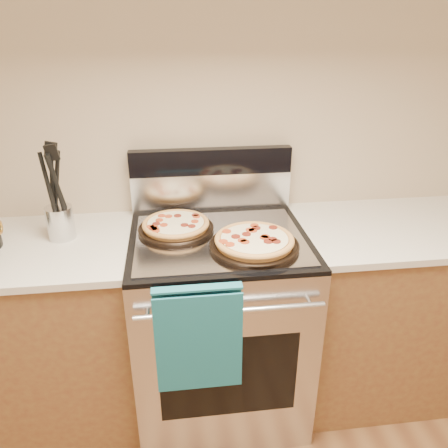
{
  "coord_description": "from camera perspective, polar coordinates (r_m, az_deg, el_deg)",
  "views": [
    {
      "loc": [
        -0.19,
        -0.01,
        1.75
      ],
      "look_at": [
        0.01,
        1.55,
        1.02
      ],
      "focal_mm": 35.0,
      "sensor_mm": 36.0,
      "label": 1
    }
  ],
  "objects": [
    {
      "name": "countertop_left",
      "position": [
        2.02,
        -26.5,
        -3.1
      ],
      "size": [
        1.02,
        0.64,
        0.03
      ],
      "primitive_type": "cube",
      "color": "beige",
      "rests_on": "cabinet_left"
    },
    {
      "name": "pepperoni_pizza_back",
      "position": [
        1.91,
        -6.3,
        -0.23
      ],
      "size": [
        0.39,
        0.39,
        0.04
      ],
      "primitive_type": null,
      "rotation": [
        0.0,
        0.0,
        0.23
      ],
      "color": "#AA6A34",
      "rests_on": "foil_sheet"
    },
    {
      "name": "range_body",
      "position": [
        2.12,
        -0.61,
        -13.07
      ],
      "size": [
        0.76,
        0.68,
        0.9
      ],
      "primitive_type": "cube",
      "color": "#B7B7BC",
      "rests_on": "ground"
    },
    {
      "name": "foil_sheet",
      "position": [
        1.84,
        -0.57,
        -1.94
      ],
      "size": [
        0.7,
        0.55,
        0.01
      ],
      "primitive_type": "cube",
      "color": "gray",
      "rests_on": "cooktop"
    },
    {
      "name": "cabinet_right",
      "position": [
        2.39,
        21.11,
        -10.34
      ],
      "size": [
        1.0,
        0.62,
        0.88
      ],
      "primitive_type": "cube",
      "color": "brown",
      "rests_on": "ground"
    },
    {
      "name": "backsplash_upper",
      "position": [
        2.07,
        -1.71,
        8.2
      ],
      "size": [
        0.76,
        0.06,
        0.12
      ],
      "primitive_type": "cube",
      "color": "black",
      "rests_on": "backsplash_lower"
    },
    {
      "name": "pepperoni_pizza_front",
      "position": [
        1.76,
        3.98,
        -2.37
      ],
      "size": [
        0.47,
        0.47,
        0.05
      ],
      "primitive_type": null,
      "rotation": [
        0.0,
        0.0,
        -0.39
      ],
      "color": "#AA6A34",
      "rests_on": "foil_sheet"
    },
    {
      "name": "dish_towel",
      "position": [
        1.66,
        -3.34,
        -14.45
      ],
      "size": [
        0.32,
        0.05,
        0.42
      ],
      "primitive_type": null,
      "color": "#19597E",
      "rests_on": "oven_handle"
    },
    {
      "name": "cabinet_left",
      "position": [
        2.25,
        -24.27,
        -13.43
      ],
      "size": [
        1.0,
        0.62,
        0.88
      ],
      "primitive_type": "cube",
      "color": "brown",
      "rests_on": "ground"
    },
    {
      "name": "wall_back",
      "position": [
        2.06,
        -1.89,
        13.59
      ],
      "size": [
        4.0,
        0.0,
        4.0
      ],
      "primitive_type": "plane",
      "rotation": [
        1.57,
        0.0,
        0.0
      ],
      "color": "tan",
      "rests_on": "ground"
    },
    {
      "name": "oven_window",
      "position": [
        1.87,
        0.66,
        -19.35
      ],
      "size": [
        0.56,
        0.01,
        0.4
      ],
      "primitive_type": "cube",
      "color": "black",
      "rests_on": "range_body"
    },
    {
      "name": "countertop_right",
      "position": [
        2.18,
        22.92,
        -0.43
      ],
      "size": [
        1.02,
        0.64,
        0.03
      ],
      "primitive_type": "cube",
      "color": "beige",
      "rests_on": "cabinet_right"
    },
    {
      "name": "utensil_crock",
      "position": [
        1.97,
        -20.57,
        0.18
      ],
      "size": [
        0.11,
        0.11,
        0.14
      ],
      "primitive_type": "cylinder",
      "rotation": [
        0.0,
        0.0,
        -0.0
      ],
      "color": "silver",
      "rests_on": "countertop_left"
    },
    {
      "name": "cooktop",
      "position": [
        1.87,
        -0.67,
        -1.89
      ],
      "size": [
        0.76,
        0.68,
        0.02
      ],
      "primitive_type": "cube",
      "color": "black",
      "rests_on": "range_body"
    },
    {
      "name": "backsplash_lower",
      "position": [
        2.11,
        -1.66,
        4.3
      ],
      "size": [
        0.76,
        0.06,
        0.18
      ],
      "primitive_type": "cube",
      "color": "silver",
      "rests_on": "cooktop"
    },
    {
      "name": "oven_handle",
      "position": [
        1.61,
        0.91,
        -11.38
      ],
      "size": [
        0.7,
        0.03,
        0.03
      ],
      "primitive_type": "cylinder",
      "rotation": [
        0.0,
        1.57,
        0.0
      ],
      "color": "silver",
      "rests_on": "range_body"
    }
  ]
}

